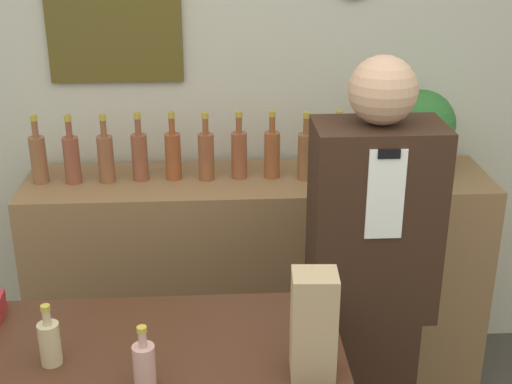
% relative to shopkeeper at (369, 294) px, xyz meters
% --- Properties ---
extents(back_wall, '(5.20, 0.09, 2.70)m').
position_rel_shopkeeper_xyz_m(back_wall, '(-0.51, 0.99, 0.51)').
color(back_wall, beige).
rests_on(back_wall, ground_plane).
extents(back_shelf, '(2.01, 0.47, 1.01)m').
position_rel_shopkeeper_xyz_m(back_shelf, '(-0.35, 0.70, -0.33)').
color(back_shelf, '#8E6642').
rests_on(back_shelf, ground_plane).
extents(shopkeeper, '(0.43, 0.27, 1.68)m').
position_rel_shopkeeper_xyz_m(shopkeeper, '(0.00, 0.00, 0.00)').
color(shopkeeper, '#331E14').
rests_on(shopkeeper, ground_plane).
extents(potted_plant, '(0.30, 0.30, 0.37)m').
position_rel_shopkeeper_xyz_m(potted_plant, '(0.35, 0.73, 0.38)').
color(potted_plant, '#4C3D2D').
rests_on(potted_plant, back_shelf).
extents(paper_bag, '(0.12, 0.11, 0.30)m').
position_rel_shopkeeper_xyz_m(paper_bag, '(-0.28, -0.58, 0.26)').
color(paper_bag, tan).
rests_on(paper_bag, display_counter).
extents(counter_bottle_1, '(0.06, 0.06, 0.18)m').
position_rel_shopkeeper_xyz_m(counter_bottle_1, '(-0.99, -0.49, 0.17)').
color(counter_bottle_1, tan).
rests_on(counter_bottle_1, display_counter).
extents(counter_bottle_2, '(0.06, 0.06, 0.18)m').
position_rel_shopkeeper_xyz_m(counter_bottle_2, '(-0.72, -0.61, 0.17)').
color(counter_bottle_2, tan).
rests_on(counter_bottle_2, display_counter).
extents(shelf_bottle_0, '(0.07, 0.07, 0.30)m').
position_rel_shopkeeper_xyz_m(shelf_bottle_0, '(-1.27, 0.71, 0.29)').
color(shelf_bottle_0, brown).
rests_on(shelf_bottle_0, back_shelf).
extents(shelf_bottle_1, '(0.07, 0.07, 0.30)m').
position_rel_shopkeeper_xyz_m(shelf_bottle_1, '(-1.13, 0.70, 0.29)').
color(shelf_bottle_1, brown).
rests_on(shelf_bottle_1, back_shelf).
extents(shelf_bottle_2, '(0.07, 0.07, 0.30)m').
position_rel_shopkeeper_xyz_m(shelf_bottle_2, '(-0.99, 0.70, 0.29)').
color(shelf_bottle_2, brown).
rests_on(shelf_bottle_2, back_shelf).
extents(shelf_bottle_3, '(0.07, 0.07, 0.30)m').
position_rel_shopkeeper_xyz_m(shelf_bottle_3, '(-0.85, 0.72, 0.29)').
color(shelf_bottle_3, brown).
rests_on(shelf_bottle_3, back_shelf).
extents(shelf_bottle_4, '(0.07, 0.07, 0.30)m').
position_rel_shopkeeper_xyz_m(shelf_bottle_4, '(-0.71, 0.72, 0.29)').
color(shelf_bottle_4, brown).
rests_on(shelf_bottle_4, back_shelf).
extents(shelf_bottle_5, '(0.07, 0.07, 0.30)m').
position_rel_shopkeeper_xyz_m(shelf_bottle_5, '(-0.57, 0.71, 0.29)').
color(shelf_bottle_5, brown).
rests_on(shelf_bottle_5, back_shelf).
extents(shelf_bottle_6, '(0.07, 0.07, 0.30)m').
position_rel_shopkeeper_xyz_m(shelf_bottle_6, '(-0.43, 0.72, 0.29)').
color(shelf_bottle_6, brown).
rests_on(shelf_bottle_6, back_shelf).
extents(shelf_bottle_7, '(0.07, 0.07, 0.30)m').
position_rel_shopkeeper_xyz_m(shelf_bottle_7, '(-0.29, 0.71, 0.29)').
color(shelf_bottle_7, brown).
rests_on(shelf_bottle_7, back_shelf).
extents(shelf_bottle_8, '(0.07, 0.07, 0.30)m').
position_rel_shopkeeper_xyz_m(shelf_bottle_8, '(-0.15, 0.68, 0.29)').
color(shelf_bottle_8, brown).
rests_on(shelf_bottle_8, back_shelf).
extents(shelf_bottle_9, '(0.07, 0.07, 0.30)m').
position_rel_shopkeeper_xyz_m(shelf_bottle_9, '(-0.01, 0.70, 0.29)').
color(shelf_bottle_9, brown).
rests_on(shelf_bottle_9, back_shelf).
extents(shelf_bottle_10, '(0.07, 0.07, 0.30)m').
position_rel_shopkeeper_xyz_m(shelf_bottle_10, '(0.13, 0.69, 0.29)').
color(shelf_bottle_10, brown).
rests_on(shelf_bottle_10, back_shelf).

